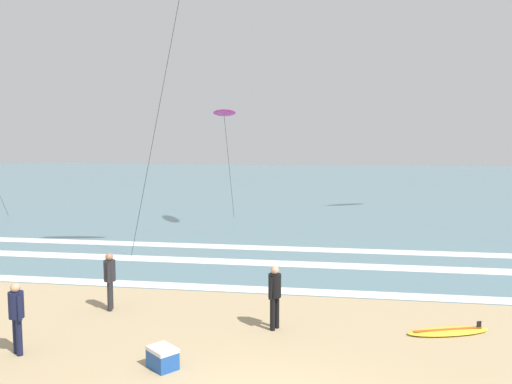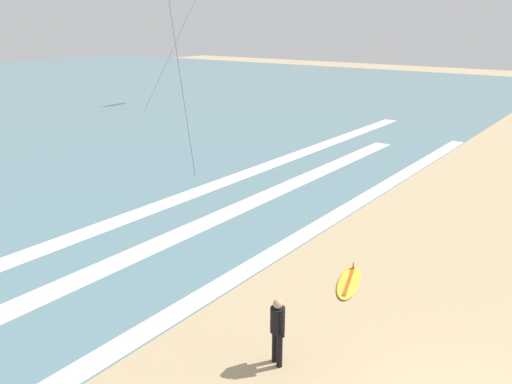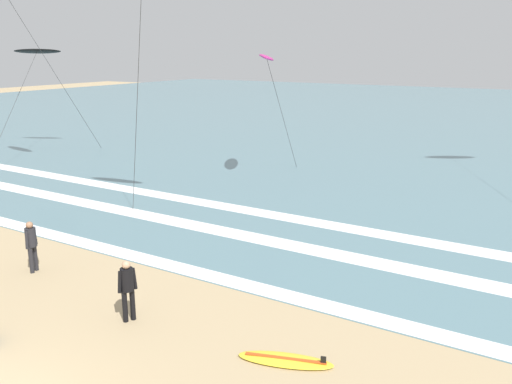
# 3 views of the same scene
# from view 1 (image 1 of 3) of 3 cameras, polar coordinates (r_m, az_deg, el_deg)

# --- Properties ---
(ocean_surface) EXTENTS (140.00, 90.00, 0.01)m
(ocean_surface) POSITION_cam_1_polar(r_m,az_deg,el_deg) (60.15, 7.82, 1.13)
(ocean_surface) COLOR slate
(ocean_surface) RESTS_ON ground
(wave_foam_shoreline) EXTENTS (47.24, 0.71, 0.01)m
(wave_foam_shoreline) POSITION_cam_1_polar(r_m,az_deg,el_deg) (16.04, 7.50, -11.16)
(wave_foam_shoreline) COLOR white
(wave_foam_shoreline) RESTS_ON ocean_surface
(wave_foam_mid_break) EXTENTS (45.72, 0.95, 0.01)m
(wave_foam_mid_break) POSITION_cam_1_polar(r_m,az_deg,el_deg) (19.67, 0.23, -7.97)
(wave_foam_mid_break) COLOR white
(wave_foam_mid_break) RESTS_ON ocean_surface
(wave_foam_outer_break) EXTENTS (54.76, 0.94, 0.01)m
(wave_foam_outer_break) POSITION_cam_1_polar(r_m,az_deg,el_deg) (22.15, 9.89, -6.51)
(wave_foam_outer_break) COLOR white
(wave_foam_outer_break) RESTS_ON ocean_surface
(surfer_right_near) EXTENTS (0.32, 0.50, 1.60)m
(surfer_right_near) POSITION_cam_1_polar(r_m,az_deg,el_deg) (12.75, 2.12, -11.14)
(surfer_right_near) COLOR black
(surfer_right_near) RESTS_ON ground
(surfer_mid_group) EXTENTS (0.32, 0.51, 1.60)m
(surfer_mid_group) POSITION_cam_1_polar(r_m,az_deg,el_deg) (14.71, -16.15, -9.07)
(surfer_mid_group) COLOR #232328
(surfer_mid_group) RESTS_ON ground
(surfer_left_near) EXTENTS (0.46, 0.38, 1.60)m
(surfer_left_near) POSITION_cam_1_polar(r_m,az_deg,el_deg) (12.46, -25.37, -12.08)
(surfer_left_near) COLOR #141938
(surfer_left_near) RESTS_ON ground
(surfboard_near_water) EXTENTS (2.18, 1.23, 0.25)m
(surfboard_near_water) POSITION_cam_1_polar(r_m,az_deg,el_deg) (13.61, 20.82, -14.44)
(surfboard_near_water) COLOR yellow
(surfboard_near_water) RESTS_ON ground
(kite_magenta_low_near) EXTENTS (2.29, 5.62, 6.42)m
(kite_magenta_low_near) POSITION_cam_1_polar(r_m,az_deg,el_deg) (27.26, -3.63, 8.85)
(kite_magenta_low_near) COLOR #CC2384
(kite_magenta_low_near) RESTS_ON ground
(cooler_box) EXTENTS (0.76, 0.73, 0.44)m
(cooler_box) POSITION_cam_1_polar(r_m,az_deg,el_deg) (11.10, -10.48, -17.87)
(cooler_box) COLOR #1E4C9E
(cooler_box) RESTS_ON ground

